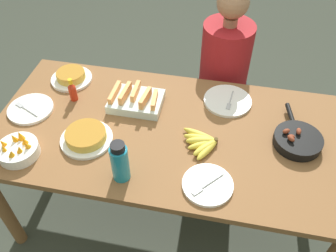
% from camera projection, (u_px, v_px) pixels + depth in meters
% --- Properties ---
extents(ground_plane, '(14.00, 14.00, 0.00)m').
position_uv_depth(ground_plane, '(168.00, 208.00, 2.36)').
color(ground_plane, '#383D33').
extents(dining_table, '(1.82, 0.91, 0.75)m').
position_uv_depth(dining_table, '(168.00, 142.00, 1.89)').
color(dining_table, brown).
rests_on(dining_table, ground_plane).
extents(banana_bunch, '(0.20, 0.21, 0.04)m').
position_uv_depth(banana_bunch, '(203.00, 142.00, 1.74)').
color(banana_bunch, gold).
rests_on(banana_bunch, dining_table).
extents(melon_tray, '(0.29, 0.21, 0.10)m').
position_uv_depth(melon_tray, '(136.00, 100.00, 1.94)').
color(melon_tray, silver).
rests_on(melon_tray, dining_table).
extents(skillet, '(0.24, 0.37, 0.08)m').
position_uv_depth(skillet, '(297.00, 140.00, 1.74)').
color(skillet, black).
rests_on(skillet, dining_table).
extents(frittata_plate_center, '(0.26, 0.26, 0.06)m').
position_uv_depth(frittata_plate_center, '(86.00, 137.00, 1.76)').
color(frittata_plate_center, white).
rests_on(frittata_plate_center, dining_table).
extents(frittata_plate_side, '(0.24, 0.24, 0.06)m').
position_uv_depth(frittata_plate_side, '(71.00, 77.00, 2.10)').
color(frittata_plate_side, white).
rests_on(frittata_plate_side, dining_table).
extents(empty_plate_near_front, '(0.23, 0.23, 0.02)m').
position_uv_depth(empty_plate_near_front, '(208.00, 185.00, 1.58)').
color(empty_plate_near_front, white).
rests_on(empty_plate_near_front, dining_table).
extents(empty_plate_far_left, '(0.26, 0.26, 0.02)m').
position_uv_depth(empty_plate_far_left, '(228.00, 101.00, 1.97)').
color(empty_plate_far_left, white).
rests_on(empty_plate_far_left, dining_table).
extents(empty_plate_far_right, '(0.24, 0.24, 0.02)m').
position_uv_depth(empty_plate_far_right, '(31.00, 109.00, 1.93)').
color(empty_plate_far_right, white).
rests_on(empty_plate_far_right, dining_table).
extents(fruit_bowl_mango, '(0.20, 0.20, 0.11)m').
position_uv_depth(fruit_bowl_mango, '(18.00, 149.00, 1.69)').
color(fruit_bowl_mango, white).
rests_on(fruit_bowl_mango, dining_table).
extents(water_bottle, '(0.08, 0.08, 0.22)m').
position_uv_depth(water_bottle, '(120.00, 162.00, 1.55)').
color(water_bottle, teal).
rests_on(water_bottle, dining_table).
extents(hot_sauce_bottle, '(0.04, 0.04, 0.14)m').
position_uv_depth(hot_sauce_bottle, '(72.00, 91.00, 1.95)').
color(hot_sauce_bottle, '#B72814').
rests_on(hot_sauce_bottle, dining_table).
extents(person_figure, '(0.34, 0.34, 1.25)m').
position_uv_depth(person_figure, '(221.00, 91.00, 2.41)').
color(person_figure, black).
rests_on(person_figure, ground_plane).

